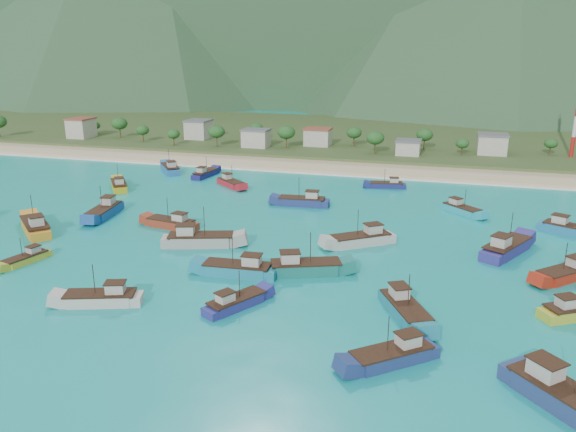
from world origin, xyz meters
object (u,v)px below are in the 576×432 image
(boat_18, at_px, (393,356))
(boat_28, at_px, (461,210))
(boat_9, at_px, (239,270))
(boat_15, at_px, (170,169))
(boat_23, at_px, (570,230))
(boat_4, at_px, (231,184))
(boat_14, at_px, (564,398))
(boat_27, at_px, (105,212))
(boat_13, at_px, (199,240))
(boat_19, at_px, (362,240))
(boat_0, at_px, (205,174))
(boat_7, at_px, (236,303))
(boat_11, at_px, (387,185))
(boat_16, at_px, (172,224))
(boat_25, at_px, (506,248))
(boat_17, at_px, (27,259))
(boat_31, at_px, (405,310))
(boat_6, at_px, (119,186))
(boat_29, at_px, (36,227))
(boat_24, at_px, (303,202))
(boat_26, at_px, (566,274))
(boat_20, at_px, (102,299))
(boat_3, at_px, (304,268))

(boat_18, distance_m, boat_28, 65.51)
(boat_9, bearing_deg, boat_18, -129.96)
(boat_15, relative_size, boat_23, 0.96)
(boat_4, height_order, boat_14, boat_14)
(boat_23, height_order, boat_27, boat_27)
(boat_13, height_order, boat_15, boat_13)
(boat_4, xyz_separation_m, boat_19, (39.67, -35.00, 0.20))
(boat_15, xyz_separation_m, boat_27, (7.15, -43.56, 0.07))
(boat_14, bearing_deg, boat_13, -74.84)
(boat_0, xyz_separation_m, boat_27, (-5.10, -40.75, 0.21))
(boat_7, height_order, boat_11, boat_7)
(boat_16, xyz_separation_m, boat_18, (47.79, -38.20, -0.01))
(boat_11, relative_size, boat_19, 0.80)
(boat_13, relative_size, boat_25, 1.02)
(boat_17, relative_size, boat_31, 0.73)
(boat_13, bearing_deg, boat_28, 109.44)
(boat_6, xyz_separation_m, boat_25, (90.98, -22.42, 0.23))
(boat_4, xyz_separation_m, boat_14, (66.71, -77.59, 0.32))
(boat_13, relative_size, boat_19, 1.15)
(boat_6, relative_size, boat_31, 0.91)
(boat_6, distance_m, boat_29, 35.34)
(boat_15, relative_size, boat_28, 1.22)
(boat_24, height_order, boat_31, boat_24)
(boat_27, bearing_deg, boat_26, 164.86)
(boat_14, height_order, boat_16, boat_14)
(boat_17, relative_size, boat_28, 0.94)
(boat_23, bearing_deg, boat_26, 15.55)
(boat_20, height_order, boat_29, boat_29)
(boat_25, bearing_deg, boat_11, 149.52)
(boat_20, xyz_separation_m, boat_31, (41.20, 8.20, 0.07))
(boat_19, bearing_deg, boat_20, 101.64)
(boat_7, xyz_separation_m, boat_26, (45.93, 23.73, 0.15))
(boat_24, bearing_deg, boat_28, -88.62)
(boat_7, relative_size, boat_24, 0.82)
(boat_4, distance_m, boat_16, 35.68)
(boat_9, height_order, boat_18, boat_9)
(boat_6, distance_m, boat_17, 50.73)
(boat_7, relative_size, boat_18, 0.95)
(boat_4, xyz_separation_m, boat_20, (8.45, -69.90, 0.07))
(boat_27, bearing_deg, boat_3, 149.89)
(boat_7, relative_size, boat_26, 0.96)
(boat_6, xyz_separation_m, boat_15, (3.09, 21.76, 0.06))
(boat_25, xyz_separation_m, boat_31, (-15.02, -28.80, -0.17))
(boat_14, relative_size, boat_27, 0.97)
(boat_3, relative_size, boat_6, 1.20)
(boat_16, bearing_deg, boat_14, -113.15)
(boat_11, height_order, boat_28, boat_28)
(boat_24, relative_size, boat_31, 1.00)
(boat_3, bearing_deg, boat_28, 128.67)
(boat_13, height_order, boat_19, boat_13)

